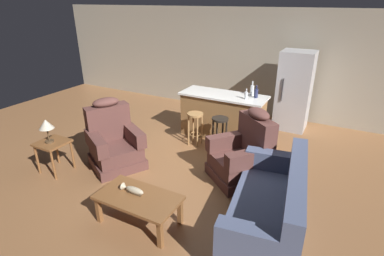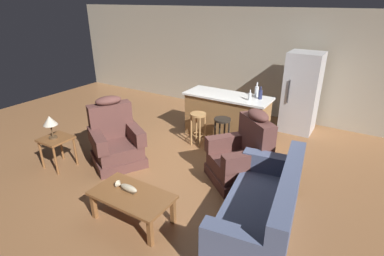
% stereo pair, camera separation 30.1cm
% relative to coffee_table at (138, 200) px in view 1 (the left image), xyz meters
% --- Properties ---
extents(ground_plane, '(12.00, 12.00, 0.00)m').
position_rel_coffee_table_xyz_m(ground_plane, '(-0.10, 1.73, -0.36)').
color(ground_plane, brown).
extents(back_wall, '(12.00, 0.05, 2.60)m').
position_rel_coffee_table_xyz_m(back_wall, '(-0.10, 4.85, 0.94)').
color(back_wall, '#A89E89').
rests_on(back_wall, ground_plane).
extents(coffee_table, '(1.10, 0.60, 0.42)m').
position_rel_coffee_table_xyz_m(coffee_table, '(0.00, 0.00, 0.00)').
color(coffee_table, brown).
rests_on(coffee_table, ground_plane).
extents(fish_figurine, '(0.34, 0.10, 0.10)m').
position_rel_coffee_table_xyz_m(fish_figurine, '(-0.11, 0.03, 0.10)').
color(fish_figurine, '#4C3823').
rests_on(fish_figurine, coffee_table).
extents(couch, '(1.10, 2.00, 0.94)m').
position_rel_coffee_table_xyz_m(couch, '(1.57, 0.67, -0.02)').
color(couch, '#4C5675').
rests_on(couch, ground_plane).
extents(recliner_near_lamp, '(1.15, 1.15, 1.20)m').
position_rel_coffee_table_xyz_m(recliner_near_lamp, '(-1.34, 1.06, 0.06)').
color(recliner_near_lamp, brown).
rests_on(recliner_near_lamp, ground_plane).
extents(recliner_near_island, '(1.18, 1.18, 1.20)m').
position_rel_coffee_table_xyz_m(recliner_near_island, '(0.85, 1.70, 0.06)').
color(recliner_near_island, brown).
rests_on(recliner_near_island, ground_plane).
extents(end_table, '(0.48, 0.48, 0.56)m').
position_rel_coffee_table_xyz_m(end_table, '(-2.09, 0.39, 0.10)').
color(end_table, brown).
rests_on(end_table, ground_plane).
extents(table_lamp, '(0.24, 0.24, 0.41)m').
position_rel_coffee_table_xyz_m(table_lamp, '(-2.11, 0.36, 0.50)').
color(table_lamp, '#4C3823').
rests_on(table_lamp, end_table).
extents(kitchen_island, '(1.80, 0.70, 0.95)m').
position_rel_coffee_table_xyz_m(kitchen_island, '(-0.10, 3.08, 0.11)').
color(kitchen_island, olive).
rests_on(kitchen_island, ground_plane).
extents(bar_stool_left, '(0.32, 0.32, 0.68)m').
position_rel_coffee_table_xyz_m(bar_stool_left, '(-0.43, 2.45, 0.11)').
color(bar_stool_left, '#A87A47').
rests_on(bar_stool_left, ground_plane).
extents(bar_stool_right, '(0.32, 0.32, 0.68)m').
position_rel_coffee_table_xyz_m(bar_stool_right, '(0.11, 2.45, 0.11)').
color(bar_stool_right, black).
rests_on(bar_stool_right, ground_plane).
extents(refrigerator, '(0.70, 0.69, 1.76)m').
position_rel_coffee_table_xyz_m(refrigerator, '(1.12, 4.28, 0.52)').
color(refrigerator, '#B7B7BC').
rests_on(refrigerator, ground_plane).
extents(bottle_tall_green, '(0.08, 0.08, 0.29)m').
position_rel_coffee_table_xyz_m(bottle_tall_green, '(0.44, 3.30, 0.70)').
color(bottle_tall_green, silver).
rests_on(bottle_tall_green, kitchen_island).
extents(bottle_short_amber, '(0.08, 0.08, 0.25)m').
position_rel_coffee_table_xyz_m(bottle_short_amber, '(0.56, 3.17, 0.68)').
color(bottle_short_amber, '#23284C').
rests_on(bottle_short_amber, kitchen_island).
extents(bottle_wine_dark, '(0.06, 0.06, 0.22)m').
position_rel_coffee_table_xyz_m(bottle_wine_dark, '(0.42, 2.98, 0.67)').
color(bottle_wine_dark, silver).
rests_on(bottle_wine_dark, kitchen_island).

